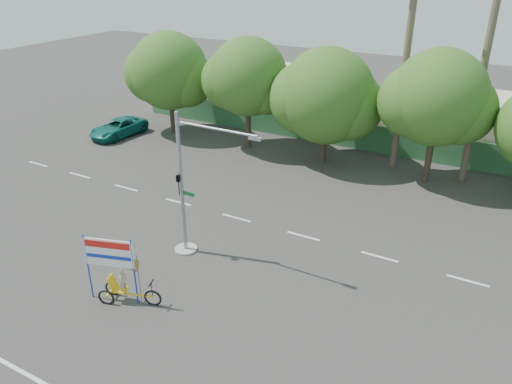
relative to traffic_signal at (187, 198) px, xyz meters
The scene contains 13 objects.
ground 5.40m from the traffic_signal, 61.13° to the right, with size 120.00×120.00×0.00m, color #33302D.
fence 17.76m from the traffic_signal, 82.85° to the left, with size 38.00×0.08×2.00m, color #336B3D.
building_left 23.38m from the traffic_signal, 109.52° to the left, with size 12.00×8.00×4.00m, color beige.
building_right 24.29m from the traffic_signal, 65.15° to the left, with size 14.00×8.00×3.60m, color beige.
tree_far_left 18.45m from the traffic_signal, 130.22° to the left, with size 7.14×6.00×7.96m.
tree_left 14.99m from the traffic_signal, 109.08° to the left, with size 6.66×5.60×8.07m.
tree_center 14.15m from the traffic_signal, 85.33° to the left, with size 7.62×6.40×7.85m.
tree_right 16.38m from the traffic_signal, 59.83° to the left, with size 6.90×5.80×8.36m.
palm_tall 20.04m from the traffic_signal, 56.69° to the left, with size 3.73×3.79×17.45m.
palm_short 17.56m from the traffic_signal, 69.84° to the left, with size 3.73×3.79×14.45m.
traffic_signal is the anchor object (origin of this frame).
trike_billboard 4.81m from the traffic_signal, 93.74° to the right, with size 3.02×1.28×3.09m.
pickup_truck 18.83m from the traffic_signal, 143.38° to the left, with size 2.25×4.88×1.36m, color #0E6659.
Camera 1 is at (10.61, -12.54, 13.18)m, focal length 35.00 mm.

